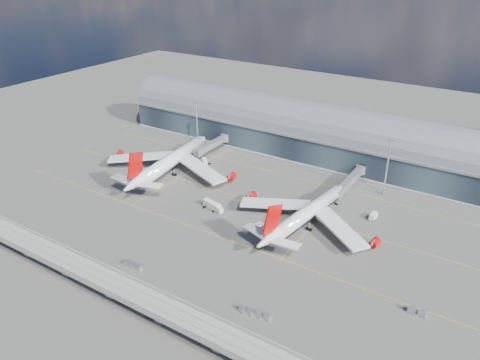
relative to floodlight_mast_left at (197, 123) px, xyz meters
The scene contains 19 objects.
ground 75.57m from the floodlight_mast_left, 47.73° to the right, with size 500.00×500.00×0.00m, color #474744.
taxi_lines 61.38m from the floodlight_mast_left, 33.34° to the right, with size 200.00×80.12×0.01m.
terminal 55.08m from the floodlight_mast_left, 24.69° to the left, with size 200.00×30.00×28.00m.
guideway 121.12m from the floodlight_mast_left, 65.56° to the right, with size 220.00×8.50×7.20m.
floodlight_mast_left is the anchor object (origin of this frame).
floodlight_mast_right 100.00m from the floodlight_mast_left, ahead, with size 3.00×0.70×25.70m.
airliner_left 34.30m from the floodlight_mast_left, 75.61° to the right, with size 65.84×69.26×21.12m.
airliner_right 92.56m from the floodlight_mast_left, 26.26° to the right, with size 57.79×60.43×19.17m.
jet_bridge_left 14.39m from the floodlight_mast_left, ahead, with size 4.40×28.00×7.25m.
jet_bridge_right 86.83m from the floodlight_mast_left, ahead, with size 4.40×32.00×7.25m.
service_truck_0 43.24m from the floodlight_mast_left, 88.83° to the right, with size 5.82×6.78×2.81m.
service_truck_1 71.09m from the floodlight_mast_left, 46.15° to the right, with size 4.90×3.30×2.60m.
service_truck_2 67.87m from the floodlight_mast_left, 47.87° to the right, with size 9.01×4.38×3.14m.
service_truck_3 88.34m from the floodlight_mast_left, 38.16° to the right, with size 4.12×5.80×2.62m.
service_truck_4 106.08m from the floodlight_mast_left, 12.17° to the right, with size 2.38×4.48×2.54m.
service_truck_5 25.96m from the floodlight_mast_left, 44.24° to the right, with size 5.57×5.74×2.80m.
cargo_train_0 106.96m from the floodlight_mast_left, 64.50° to the right, with size 7.84×1.90×1.74m.
cargo_train_1 131.42m from the floodlight_mast_left, 45.57° to the right, with size 10.31×2.99×1.70m.
cargo_train_2 147.95m from the floodlight_mast_left, 27.35° to the right, with size 5.70×2.24×1.89m.
Camera 1 is at (93.97, -128.41, 94.76)m, focal length 35.00 mm.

